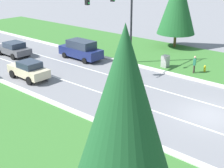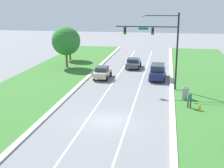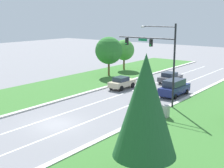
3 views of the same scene
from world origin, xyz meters
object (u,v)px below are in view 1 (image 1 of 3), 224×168
(traffic_signal_mast, at_px, (119,7))
(champagne_sedan, at_px, (29,70))
(fire_hydrant, at_px, (205,69))
(utility_cabinet, at_px, (165,62))
(navy_suv, at_px, (81,50))
(pedestrian, at_px, (194,64))
(conifer_far_right_tree, at_px, (178,3))
(graphite_sedan, at_px, (14,49))

(traffic_signal_mast, relative_size, champagne_sedan, 2.14)
(traffic_signal_mast, height_order, fire_hydrant, traffic_signal_mast)
(utility_cabinet, relative_size, fire_hydrant, 1.78)
(fire_hydrant, bearing_deg, traffic_signal_mast, 119.76)
(navy_suv, relative_size, pedestrian, 3.01)
(champagne_sedan, height_order, utility_cabinet, champagne_sedan)
(utility_cabinet, distance_m, conifer_far_right_tree, 9.56)
(graphite_sedan, height_order, conifer_far_right_tree, conifer_far_right_tree)
(graphite_sedan, xyz_separation_m, utility_cabinet, (7.21, -15.05, -0.17))
(traffic_signal_mast, relative_size, conifer_far_right_tree, 1.00)
(graphite_sedan, relative_size, fire_hydrant, 6.33)
(traffic_signal_mast, xyz_separation_m, conifer_far_right_tree, (10.55, -0.21, -0.53))
(graphite_sedan, xyz_separation_m, navy_suv, (3.96, -6.58, 0.23))
(champagne_sedan, relative_size, pedestrian, 2.48)
(pedestrian, height_order, fire_hydrant, pedestrian)
(traffic_signal_mast, bearing_deg, pedestrian, -64.14)
(graphite_sedan, relative_size, utility_cabinet, 3.56)
(conifer_far_right_tree, bearing_deg, navy_suv, 154.63)
(graphite_sedan, relative_size, conifer_far_right_tree, 0.49)
(navy_suv, relative_size, conifer_far_right_tree, 0.57)
(fire_hydrant, xyz_separation_m, conifer_far_right_tree, (6.47, 6.92, 4.99))
(graphite_sedan, relative_size, pedestrian, 2.62)
(navy_suv, relative_size, fire_hydrant, 7.26)
(traffic_signal_mast, distance_m, navy_suv, 6.93)
(graphite_sedan, bearing_deg, pedestrian, -66.37)
(graphite_sedan, bearing_deg, navy_suv, -57.76)
(navy_suv, height_order, conifer_far_right_tree, conifer_far_right_tree)
(fire_hydrant, bearing_deg, utility_cabinet, 107.93)
(navy_suv, relative_size, utility_cabinet, 4.08)
(fire_hydrant, bearing_deg, conifer_far_right_tree, 46.94)
(champagne_sedan, distance_m, pedestrian, 15.07)
(champagne_sedan, xyz_separation_m, pedestrian, (10.83, -10.48, 0.09))
(conifer_far_right_tree, bearing_deg, graphite_sedan, 141.67)
(traffic_signal_mast, bearing_deg, fire_hydrant, -60.24)
(graphite_sedan, bearing_deg, fire_hydrant, -64.64)
(champagne_sedan, xyz_separation_m, utility_cabinet, (10.60, -7.52, -0.22))
(navy_suv, xyz_separation_m, pedestrian, (3.48, -11.44, -0.09))
(traffic_signal_mast, height_order, pedestrian, traffic_signal_mast)
(pedestrian, bearing_deg, utility_cabinet, -101.30)
(pedestrian, xyz_separation_m, fire_hydrant, (0.94, -0.65, -0.59))
(graphite_sedan, distance_m, fire_hydrant, 20.46)
(traffic_signal_mast, xyz_separation_m, navy_suv, (-0.34, 4.95, -4.84))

